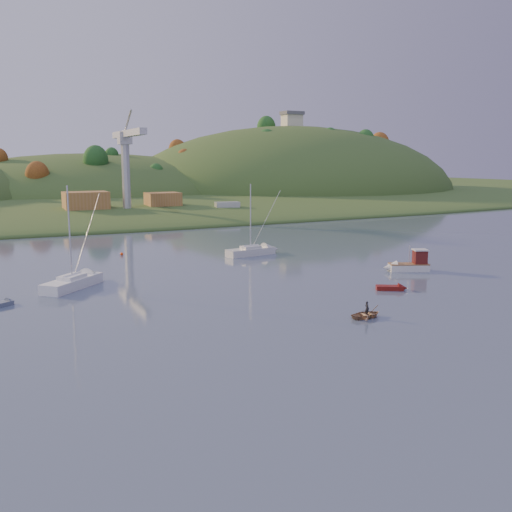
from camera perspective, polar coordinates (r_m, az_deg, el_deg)
name	(u,v)px	position (r m, az deg, el deg)	size (l,w,h in m)	color
ground	(487,363)	(47.81, 22.14, -9.88)	(500.00, 500.00, 0.00)	#37455B
far_shore	(61,196)	(262.11, -18.96, 5.72)	(620.00, 220.00, 1.50)	#2F431A
shore_slope	(88,207)	(198.00, -16.42, 4.76)	(640.00, 150.00, 7.00)	#2F431A
hill_center	(93,198)	(243.95, -15.99, 5.62)	(140.00, 120.00, 36.00)	#2F431A
hill_right	(291,194)	(259.50, 3.54, 6.19)	(150.00, 130.00, 60.00)	#2F431A
hilltop_house	(292,118)	(259.67, 3.62, 13.57)	(9.00, 7.00, 6.45)	beige
hillside_trees	(78,203)	(217.67, -17.36, 5.12)	(280.00, 50.00, 32.00)	#1B4C1C
wharf	(137,213)	(157.07, -11.84, 4.22)	(42.00, 16.00, 2.40)	slate
shed_west	(86,201)	(155.02, -16.64, 5.29)	(11.00, 8.00, 4.80)	#9F6B35
shed_east	(163,200)	(160.92, -9.29, 5.57)	(9.00, 7.00, 4.00)	#9F6B35
dock_crane	(127,153)	(152.21, -12.80, 10.05)	(3.20, 28.00, 20.30)	#B7B7BC
fishing_boat	(406,265)	(82.33, 14.76, -0.84)	(6.62, 4.38, 4.06)	silver
sailboat_near	(72,282)	(72.40, -17.90, -2.49)	(8.23, 8.19, 12.39)	white
sailboat_far	(251,251)	(92.79, -0.54, 0.54)	(8.62, 3.71, 11.57)	silver
canoe	(367,314)	(57.41, 11.02, -5.76)	(2.33, 3.26, 0.68)	#977253
paddler	(367,311)	(57.31, 11.03, -5.40)	(0.51, 0.34, 1.41)	black
red_tender	(396,288)	(70.12, 13.79, -3.12)	(3.82, 2.95, 1.26)	#61110D
grey_dinghy	(5,303)	(66.71, -23.81, -4.34)	(3.25, 2.54, 1.15)	slate
work_vessel	(227,211)	(157.64, -2.89, 4.51)	(16.08, 8.14, 3.95)	slate
buoy_2	(122,254)	(95.17, -13.29, 0.20)	(0.50, 0.50, 0.50)	#FF400D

